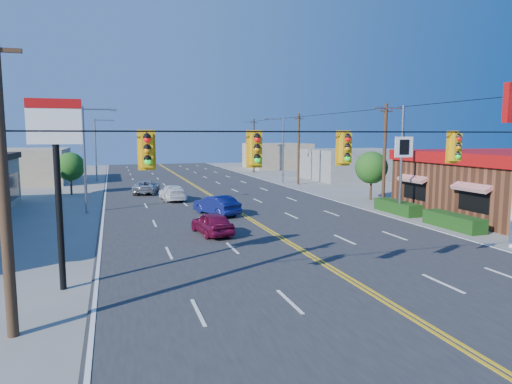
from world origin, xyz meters
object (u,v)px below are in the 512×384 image
object	(u,v)px
car_magenta	(212,224)
car_blue	(217,206)
pizza_hut_sign	(56,154)
signal_span	(372,163)
car_white	(173,193)
car_silver	(147,187)

from	to	relation	value
car_magenta	car_blue	size ratio (longest dim) A/B	0.91
pizza_hut_sign	car_magenta	xyz separation A→B (m)	(7.45, 7.59, -4.51)
signal_span	car_magenta	xyz separation A→B (m)	(-3.43, 11.59, -4.21)
car_blue	car_white	size ratio (longest dim) A/B	0.93
signal_span	pizza_hut_sign	distance (m)	11.60
signal_span	car_silver	bearing A→B (deg)	100.04
car_blue	car_silver	xyz separation A→B (m)	(-4.00, 14.23, -0.05)
pizza_hut_sign	car_silver	xyz separation A→B (m)	(5.16, 28.28, -4.51)
pizza_hut_sign	car_magenta	bearing A→B (deg)	45.53
car_blue	car_magenta	bearing A→B (deg)	54.90
car_magenta	pizza_hut_sign	bearing A→B (deg)	37.43
signal_span	car_white	size ratio (longest dim) A/B	5.17
pizza_hut_sign	car_blue	distance (m)	17.35
signal_span	car_white	bearing A→B (deg)	98.16
car_white	signal_span	bearing A→B (deg)	94.24
car_blue	car_white	distance (m)	8.88
pizza_hut_sign	car_magenta	distance (m)	11.55
signal_span	pizza_hut_sign	size ratio (longest dim) A/B	3.55
car_blue	car_white	world-z (taller)	car_blue
car_magenta	car_blue	distance (m)	6.68
pizza_hut_sign	car_blue	size ratio (longest dim) A/B	1.57
car_white	car_magenta	bearing A→B (deg)	87.58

